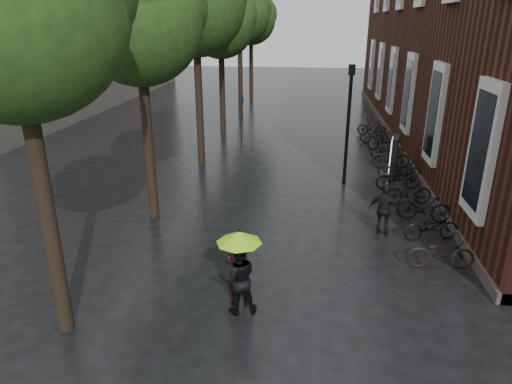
% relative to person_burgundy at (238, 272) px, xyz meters
% --- Properties ---
extents(ground, '(120.00, 120.00, 0.00)m').
position_rel_person_burgundy_xyz_m(ground, '(0.50, -2.34, -0.83)').
color(ground, black).
extents(brick_building, '(10.20, 33.20, 12.00)m').
position_rel_person_burgundy_xyz_m(brick_building, '(10.97, 17.12, 5.16)').
color(brick_building, '#38160F').
rests_on(brick_building, ground).
extents(bg_building, '(16.00, 30.00, 14.00)m').
position_rel_person_burgundy_xyz_m(bg_building, '(-21.50, 25.66, 6.17)').
color(bg_building, '#47423D').
rests_on(bg_building, ground).
extents(street_trees, '(4.33, 34.03, 8.91)m').
position_rel_person_burgundy_xyz_m(street_trees, '(-3.49, 13.57, 5.50)').
color(street_trees, black).
rests_on(street_trees, ground).
extents(person_burgundy, '(0.62, 0.41, 1.67)m').
position_rel_person_burgundy_xyz_m(person_burgundy, '(0.00, 0.00, 0.00)').
color(person_burgundy, black).
rests_on(person_burgundy, ground).
extents(person_black, '(0.96, 0.84, 1.69)m').
position_rel_person_burgundy_xyz_m(person_black, '(0.05, -0.28, 0.01)').
color(person_black, black).
rests_on(person_black, ground).
extents(lime_umbrella, '(1.01, 1.01, 1.49)m').
position_rel_person_burgundy_xyz_m(lime_umbrella, '(0.06, -0.17, 0.96)').
color(lime_umbrella, black).
rests_on(lime_umbrella, ground).
extents(pedestrian_walking, '(1.03, 0.71, 1.62)m').
position_rel_person_burgundy_xyz_m(pedestrian_walking, '(3.80, 4.14, -0.02)').
color(pedestrian_walking, black).
rests_on(pedestrian_walking, ground).
extents(parked_bicycles, '(2.13, 15.71, 1.04)m').
position_rel_person_burgundy_xyz_m(parked_bicycles, '(5.08, 9.67, -0.37)').
color(parked_bicycles, black).
rests_on(parked_bicycles, ground).
extents(ad_lightbox, '(0.26, 1.10, 1.66)m').
position_rel_person_burgundy_xyz_m(ad_lightbox, '(4.99, 10.08, 0.00)').
color(ad_lightbox, black).
rests_on(ad_lightbox, ground).
extents(lamp_post, '(0.24, 0.24, 4.65)m').
position_rel_person_burgundy_xyz_m(lamp_post, '(2.90, 8.65, 1.99)').
color(lamp_post, black).
rests_on(lamp_post, ground).
extents(cycle_sign, '(0.14, 0.47, 2.57)m').
position_rel_person_burgundy_xyz_m(cycle_sign, '(-2.15, 14.81, 0.87)').
color(cycle_sign, '#262628').
rests_on(cycle_sign, ground).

